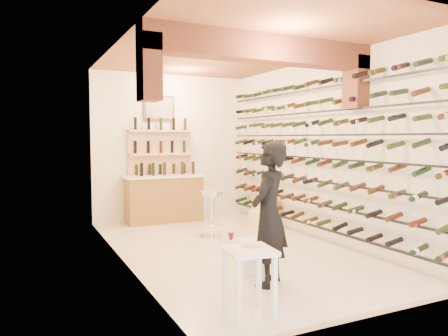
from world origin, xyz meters
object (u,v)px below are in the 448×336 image
at_px(white_stool, 253,256).
at_px(chrome_barstool, 212,211).
at_px(wine_rack, 310,152).
at_px(back_counter, 164,197).
at_px(tasting_table, 249,260).
at_px(person, 269,214).
at_px(crate_lower, 265,218).

distance_m(white_stool, chrome_barstool, 2.16).
xyz_separation_m(wine_rack, back_counter, (-1.83, 2.65, -1.02)).
height_order(wine_rack, tasting_table, wine_rack).
height_order(wine_rack, back_counter, wine_rack).
xyz_separation_m(back_counter, tasting_table, (-0.72, -5.07, 0.03)).
relative_size(tasting_table, white_stool, 1.88).
distance_m(person, chrome_barstool, 2.67).
distance_m(wine_rack, chrome_barstool, 2.04).
xyz_separation_m(white_stool, crate_lower, (1.71, 2.55, -0.06)).
relative_size(white_stool, chrome_barstool, 0.53).
relative_size(wine_rack, white_stool, 12.82).
bearing_deg(white_stool, back_counter, 89.86).
height_order(tasting_table, crate_lower, tasting_table).
bearing_deg(crate_lower, chrome_barstool, -162.71).
xyz_separation_m(wine_rack, crate_lower, (-0.13, 1.30, -1.39)).
distance_m(tasting_table, chrome_barstool, 3.47).
bearing_deg(wine_rack, back_counter, 124.66).
bearing_deg(white_stool, tasting_table, -121.18).
distance_m(tasting_table, person, 1.01).
height_order(back_counter, chrome_barstool, back_counter).
bearing_deg(wine_rack, white_stool, -145.96).
bearing_deg(white_stool, wine_rack, 34.04).
height_order(tasting_table, white_stool, tasting_table).
height_order(chrome_barstool, crate_lower, chrome_barstool).
bearing_deg(tasting_table, wine_rack, 49.74).
relative_size(wine_rack, chrome_barstool, 6.75).
bearing_deg(chrome_barstool, person, -98.57).
height_order(back_counter, crate_lower, back_counter).
xyz_separation_m(white_stool, person, (-0.06, -0.49, 0.66)).
xyz_separation_m(person, crate_lower, (1.77, 3.04, -0.72)).
bearing_deg(crate_lower, wine_rack, -84.27).
xyz_separation_m(person, chrome_barstool, (0.39, 2.61, -0.39)).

